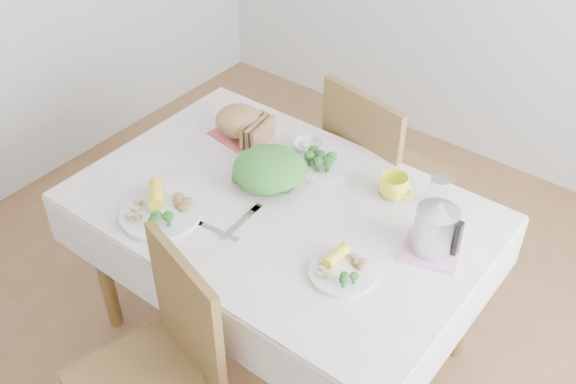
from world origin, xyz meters
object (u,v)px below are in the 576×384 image
Objects in this scene: dining_table at (281,278)px; yellow_mug at (394,186)px; dinner_plate_left at (161,214)px; dinner_plate_right at (342,272)px; chair_far at (386,178)px; salad_bowl at (270,176)px; electric_kettle at (436,224)px.

dining_table is 0.61m from yellow_mug.
dinner_plate_right is (0.68, 0.16, 0.00)m from dinner_plate_left.
chair_far is (0.05, 0.72, 0.09)m from dining_table.
dinner_plate_right is at bearing -21.91° from dining_table.
dining_table is 1.42× the size of chair_far.
chair_far is 3.66× the size of salad_bowl.
dining_table is 12.03× the size of yellow_mug.
chair_far reaches higher than dinner_plate_right.
electric_kettle is (0.18, 0.28, 0.11)m from dinner_plate_right.
salad_bowl is at bearing -152.49° from electric_kettle.
electric_kettle reaches higher than dinner_plate_right.
dinner_plate_left is 1.48× the size of electric_kettle.
dinner_plate_left is 0.97m from electric_kettle.
dining_table is 0.44m from salad_bowl.
dining_table is at bearing 96.80° from chair_far.
electric_kettle is (0.56, 0.12, 0.51)m from dining_table.
dinner_plate_right is at bearing -99.21° from electric_kettle.
yellow_mug is at bearing 28.15° from salad_bowl.
dinner_plate_right is 0.46m from yellow_mug.
yellow_mug is 0.58× the size of electric_kettle.
yellow_mug is at bearing 131.40° from chair_far.
dinner_plate_left is at bearing 82.06° from chair_far.
chair_far is at bearing 120.70° from yellow_mug.
yellow_mug reaches higher than salad_bowl.
salad_bowl is at bearing 86.70° from chair_far.
dinner_plate_left is (-0.19, -0.39, -0.02)m from salad_bowl.
dining_table is at bearing 158.09° from dinner_plate_right.
dinner_plate_right is (0.33, -0.87, 0.31)m from chair_far.
dinner_plate_right is at bearing -25.18° from salad_bowl.
electric_kettle is at bearing 27.10° from dinner_plate_left.
dining_table is 0.77m from electric_kettle.
salad_bowl is 0.54m from dinner_plate_right.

